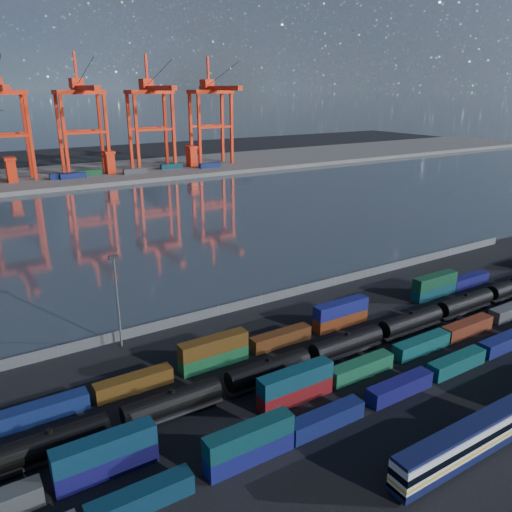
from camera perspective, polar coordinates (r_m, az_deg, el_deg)
ground at (r=84.06m, az=11.17°, el=-12.06°), size 700.00×700.00×0.00m
harbor_water at (r=170.09m, az=-13.56°, el=3.62°), size 700.00×700.00×0.00m
far_quay at (r=269.75m, az=-20.99°, el=8.52°), size 700.00×70.00×2.00m
container_row_south at (r=72.96m, az=12.30°, el=-15.83°), size 140.19×2.33×4.96m
container_row_mid at (r=86.93m, az=16.68°, el=-10.16°), size 141.08×2.39×5.09m
container_row_north at (r=91.71m, az=6.90°, el=-7.76°), size 140.59×2.35×5.00m
tanker_string at (r=95.49m, az=17.29°, el=-7.21°), size 138.16×3.04×4.35m
waterfront_fence at (r=103.24m, az=0.59°, el=-5.04°), size 160.12×0.12×2.20m
yard_light_mast at (r=86.95m, az=-15.59°, el=-4.49°), size 1.60×0.40×16.60m
gantry_cranes at (r=258.82m, az=-23.27°, el=15.77°), size 197.74×43.67×59.13m
quay_containers at (r=253.34m, az=-22.80°, el=8.26°), size 172.58×10.99×2.60m
straddle_carriers at (r=258.58m, az=-21.24°, el=9.64°), size 140.00×7.00×11.10m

